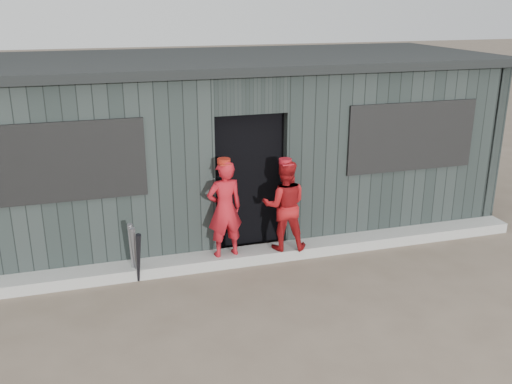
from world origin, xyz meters
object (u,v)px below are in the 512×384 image
object	(u,v)px
bat_left	(132,251)
player_red_left	(225,209)
bat_mid	(135,253)
player_grey_back	(291,200)
bat_right	(138,258)
player_red_right	(284,205)
dugout	(225,142)

from	to	relation	value
bat_left	player_red_left	distance (m)	1.31
bat_mid	player_grey_back	size ratio (longest dim) A/B	0.58
player_red_left	bat_right	bearing A→B (deg)	4.04
bat_right	player_red_right	world-z (taller)	player_red_right
bat_mid	dugout	size ratio (longest dim) A/B	0.09
bat_left	dugout	world-z (taller)	dugout
player_red_left	player_grey_back	world-z (taller)	player_red_left
bat_right	player_red_left	world-z (taller)	player_red_left
bat_mid	player_red_right	size ratio (longest dim) A/B	0.60
dugout	player_red_left	bearing A→B (deg)	-104.20
player_grey_back	dugout	size ratio (longest dim) A/B	0.16
player_red_right	player_grey_back	distance (m)	0.59
player_red_left	player_red_right	xyz separation A→B (m)	(0.83, -0.01, -0.03)
bat_right	player_red_right	bearing A→B (deg)	6.01
bat_right	dugout	bearing A→B (deg)	50.34
bat_mid	player_red_right	xyz separation A→B (m)	(2.03, 0.11, 0.40)
bat_mid	player_red_left	distance (m)	1.29
bat_mid	bat_right	xyz separation A→B (m)	(0.03, -0.11, -0.02)
bat_left	bat_right	world-z (taller)	bat_left
player_red_right	dugout	bearing A→B (deg)	-61.99
bat_right	player_grey_back	world-z (taller)	player_grey_back
bat_mid	bat_left	bearing A→B (deg)	120.90
bat_left	player_red_left	size ratio (longest dim) A/B	0.59
player_grey_back	bat_mid	bearing A→B (deg)	15.64
bat_mid	bat_right	world-z (taller)	bat_mid
player_red_right	dugout	world-z (taller)	dugout
dugout	player_red_right	bearing A→B (deg)	-77.04
bat_mid	player_grey_back	distance (m)	2.41
bat_right	player_red_right	size ratio (longest dim) A/B	0.57
bat_mid	dugout	bearing A→B (deg)	48.19
player_red_left	dugout	size ratio (longest dim) A/B	0.16
player_red_left	dugout	xyz separation A→B (m)	(0.43, 1.71, 0.48)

